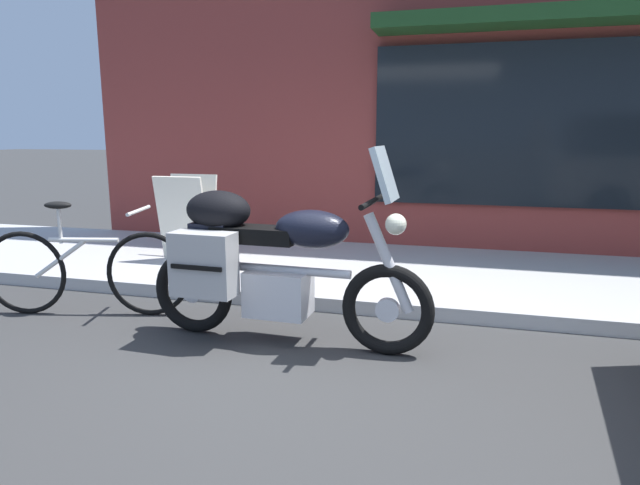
% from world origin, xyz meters
% --- Properties ---
extents(ground_plane, '(80.00, 80.00, 0.00)m').
position_xyz_m(ground_plane, '(0.00, 0.00, 0.00)').
color(ground_plane, '#343434').
extents(touring_motorcycle, '(2.09, 0.64, 1.39)m').
position_xyz_m(touring_motorcycle, '(-0.45, 0.44, 0.60)').
color(touring_motorcycle, black).
rests_on(touring_motorcycle, ground_plane).
extents(parked_bicycle, '(1.69, 0.56, 0.94)m').
position_xyz_m(parked_bicycle, '(-2.09, 0.63, 0.38)').
color(parked_bicycle, black).
rests_on(parked_bicycle, ground_plane).
extents(sandwich_board_sign, '(0.55, 0.41, 0.91)m').
position_xyz_m(sandwich_board_sign, '(-2.03, 2.23, 0.58)').
color(sandwich_board_sign, silver).
rests_on(sandwich_board_sign, sidewalk_curb).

